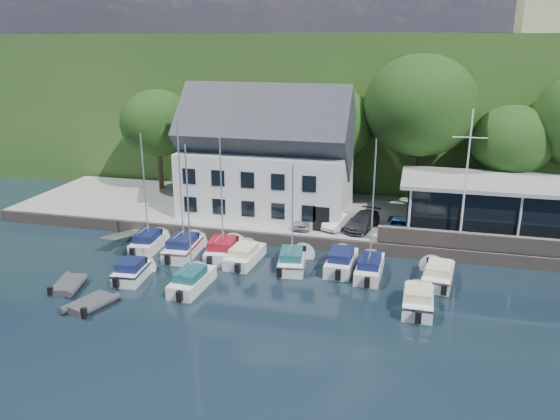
{
  "coord_description": "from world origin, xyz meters",
  "views": [
    {
      "loc": [
        5.27,
        -27.7,
        15.59
      ],
      "look_at": [
        -3.96,
        9.0,
        3.64
      ],
      "focal_mm": 35.0,
      "sensor_mm": 36.0,
      "label": 1
    }
  ],
  "objects_px": {
    "boat_r1_7": "(438,272)",
    "boat_r2_4": "(418,298)",
    "club_pavilion": "(486,205)",
    "car_silver": "(304,219)",
    "dinghy_1": "(91,302)",
    "car_blue": "(399,226)",
    "boat_r1_2": "(222,197)",
    "boat_r1_0": "(145,193)",
    "harbor_building": "(267,163)",
    "boat_r1_3": "(245,253)",
    "boat_r1_6": "(372,215)",
    "dinghy_0": "(69,284)",
    "car_dgrey": "(362,221)",
    "car_white": "(339,220)",
    "boat_r2_1": "(189,226)",
    "boat_r1_1": "(181,195)",
    "boat_r1_4": "(292,211)",
    "boat_r1_5": "(341,259)",
    "boat_r2_0": "(132,269)",
    "flagpole": "(466,179)"
  },
  "relations": [
    {
      "from": "boat_r1_7",
      "to": "boat_r2_4",
      "type": "height_order",
      "value": "boat_r2_4"
    },
    {
      "from": "boat_r2_0",
      "to": "boat_r2_1",
      "type": "xyz_separation_m",
      "value": [
        4.5,
        -0.42,
        3.63
      ]
    },
    {
      "from": "boat_r1_4",
      "to": "boat_r2_1",
      "type": "relative_size",
      "value": 0.96
    },
    {
      "from": "car_silver",
      "to": "boat_r1_3",
      "type": "xyz_separation_m",
      "value": [
        -3.15,
        -5.98,
        -0.92
      ]
    },
    {
      "from": "boat_r1_5",
      "to": "boat_r2_4",
      "type": "height_order",
      "value": "boat_r1_5"
    },
    {
      "from": "boat_r1_1",
      "to": "dinghy_0",
      "type": "height_order",
      "value": "boat_r1_1"
    },
    {
      "from": "boat_r1_6",
      "to": "dinghy_0",
      "type": "bearing_deg",
      "value": -158.0
    },
    {
      "from": "boat_r1_1",
      "to": "dinghy_1",
      "type": "bearing_deg",
      "value": -105.86
    },
    {
      "from": "car_dgrey",
      "to": "boat_r1_6",
      "type": "height_order",
      "value": "boat_r1_6"
    },
    {
      "from": "harbor_building",
      "to": "car_silver",
      "type": "bearing_deg",
      "value": -38.58
    },
    {
      "from": "boat_r1_4",
      "to": "boat_r1_3",
      "type": "bearing_deg",
      "value": 170.55
    },
    {
      "from": "dinghy_1",
      "to": "boat_r1_6",
      "type": "bearing_deg",
      "value": 47.53
    },
    {
      "from": "club_pavilion",
      "to": "car_dgrey",
      "type": "distance_m",
      "value": 9.74
    },
    {
      "from": "club_pavilion",
      "to": "car_silver",
      "type": "bearing_deg",
      "value": -169.14
    },
    {
      "from": "boat_r1_2",
      "to": "boat_r1_5",
      "type": "xyz_separation_m",
      "value": [
        8.76,
        0.08,
        -3.96
      ]
    },
    {
      "from": "boat_r1_3",
      "to": "boat_r1_6",
      "type": "bearing_deg",
      "value": 4.3
    },
    {
      "from": "car_blue",
      "to": "car_silver",
      "type": "bearing_deg",
      "value": -176.93
    },
    {
      "from": "car_silver",
      "to": "boat_r1_2",
      "type": "height_order",
      "value": "boat_r1_2"
    },
    {
      "from": "boat_r1_0",
      "to": "car_blue",
      "type": "bearing_deg",
      "value": 11.97
    },
    {
      "from": "car_dgrey",
      "to": "boat_r1_0",
      "type": "height_order",
      "value": "boat_r1_0"
    },
    {
      "from": "car_dgrey",
      "to": "boat_r2_0",
      "type": "distance_m",
      "value": 18.13
    },
    {
      "from": "car_white",
      "to": "boat_r1_4",
      "type": "bearing_deg",
      "value": -90.91
    },
    {
      "from": "car_blue",
      "to": "car_white",
      "type": "bearing_deg",
      "value": 178.42
    },
    {
      "from": "boat_r1_1",
      "to": "boat_r1_6",
      "type": "distance_m",
      "value": 13.89
    },
    {
      "from": "club_pavilion",
      "to": "boat_r2_1",
      "type": "distance_m",
      "value": 23.59
    },
    {
      "from": "boat_r1_2",
      "to": "boat_r2_1",
      "type": "bearing_deg",
      "value": -98.69
    },
    {
      "from": "boat_r1_7",
      "to": "boat_r1_3",
      "type": "bearing_deg",
      "value": -173.39
    },
    {
      "from": "club_pavilion",
      "to": "car_dgrey",
      "type": "bearing_deg",
      "value": -167.14
    },
    {
      "from": "harbor_building",
      "to": "dinghy_1",
      "type": "bearing_deg",
      "value": -108.48
    },
    {
      "from": "car_blue",
      "to": "boat_r1_2",
      "type": "relative_size",
      "value": 0.4
    },
    {
      "from": "car_dgrey",
      "to": "dinghy_1",
      "type": "distance_m",
      "value": 21.43
    },
    {
      "from": "boat_r2_4",
      "to": "car_silver",
      "type": "bearing_deg",
      "value": 132.17
    },
    {
      "from": "harbor_building",
      "to": "boat_r1_2",
      "type": "bearing_deg",
      "value": -96.18
    },
    {
      "from": "dinghy_1",
      "to": "club_pavilion",
      "type": "bearing_deg",
      "value": 54.41
    },
    {
      "from": "boat_r1_1",
      "to": "boat_r2_1",
      "type": "height_order",
      "value": "boat_r1_1"
    },
    {
      "from": "harbor_building",
      "to": "boat_r1_7",
      "type": "height_order",
      "value": "harbor_building"
    },
    {
      "from": "boat_r2_1",
      "to": "boat_r2_4",
      "type": "height_order",
      "value": "boat_r2_1"
    },
    {
      "from": "boat_r2_1",
      "to": "boat_r2_4",
      "type": "relative_size",
      "value": 1.61
    },
    {
      "from": "boat_r1_0",
      "to": "boat_r2_1",
      "type": "distance_m",
      "value": 8.19
    },
    {
      "from": "boat_r1_6",
      "to": "boat_r1_7",
      "type": "xyz_separation_m",
      "value": [
        4.55,
        -0.1,
        -3.6
      ]
    },
    {
      "from": "harbor_building",
      "to": "boat_r2_4",
      "type": "distance_m",
      "value": 19.41
    },
    {
      "from": "club_pavilion",
      "to": "flagpole",
      "type": "bearing_deg",
      "value": -119.51
    },
    {
      "from": "boat_r1_0",
      "to": "boat_r1_7",
      "type": "height_order",
      "value": "boat_r1_0"
    },
    {
      "from": "car_white",
      "to": "boat_r2_1",
      "type": "xyz_separation_m",
      "value": [
        -7.9,
        -11.41,
        2.73
      ]
    },
    {
      "from": "car_silver",
      "to": "dinghy_1",
      "type": "bearing_deg",
      "value": -121.5
    },
    {
      "from": "harbor_building",
      "to": "boat_r1_4",
      "type": "height_order",
      "value": "harbor_building"
    },
    {
      "from": "boat_r2_0",
      "to": "harbor_building",
      "type": "bearing_deg",
      "value": 62.06
    },
    {
      "from": "boat_r1_4",
      "to": "boat_r2_1",
      "type": "bearing_deg",
      "value": -146.67
    },
    {
      "from": "boat_r1_6",
      "to": "boat_r2_1",
      "type": "bearing_deg",
      "value": -154.09
    },
    {
      "from": "club_pavilion",
      "to": "boat_r1_7",
      "type": "height_order",
      "value": "club_pavilion"
    }
  ]
}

